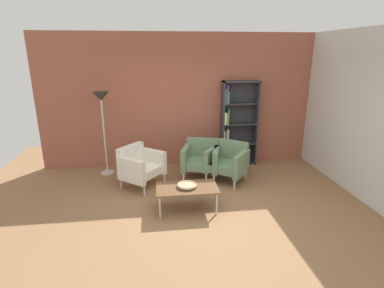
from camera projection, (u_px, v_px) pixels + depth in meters
name	position (u px, v px, depth m)	size (l,w,h in m)	color
ground_plane	(205.00, 216.00, 4.78)	(8.32, 8.32, 0.00)	olive
brick_back_panel	(187.00, 101.00, 6.68)	(6.40, 0.12, 2.90)	#9E5642
plaster_right_partition	(361.00, 114.00, 5.26)	(0.12, 5.20, 2.90)	silver
bookshelf_tall	(236.00, 125.00, 6.77)	(0.80, 0.30, 1.90)	#333338
coffee_table_low	(187.00, 189.00, 4.89)	(1.00, 0.56, 0.40)	brown
decorative_bowl	(187.00, 185.00, 4.87)	(0.32, 0.32, 0.05)	tan
armchair_by_bookshelf	(201.00, 158.00, 6.14)	(0.87, 0.82, 0.78)	slate
armchair_near_window	(140.00, 165.00, 5.76)	(0.94, 0.95, 0.78)	white
armchair_corner_red	(228.00, 161.00, 5.99)	(0.95, 0.94, 0.78)	slate
floor_lamp_torchiere	(102.00, 106.00, 6.04)	(0.32, 0.32, 1.74)	silver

